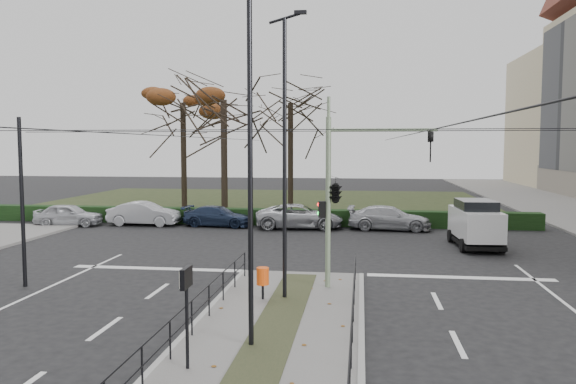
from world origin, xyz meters
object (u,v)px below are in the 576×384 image
object	(u,v)px
parked_car_first	(69,215)
bare_tree_center	(291,111)
info_panel	(186,289)
streetlamp_median_near	(251,165)
parked_car_second	(144,214)
parked_car_fifth	(389,218)
parked_car_third	(218,216)
streetlamp_median_far	(285,155)
parked_car_fourth	(299,216)
rust_tree	(183,103)
traffic_light	(338,189)
litter_bin	(263,277)
white_van	(475,223)
bare_tree_near	(224,109)

from	to	relation	value
parked_car_first	bare_tree_center	xyz separation A→B (m)	(12.40, 12.41, 7.10)
info_panel	streetlamp_median_near	bearing A→B (deg)	54.68
parked_car_second	parked_car_fifth	bearing A→B (deg)	-89.47
parked_car_third	streetlamp_median_far	bearing A→B (deg)	-152.86
parked_car_second	parked_car_fourth	distance (m)	9.82
parked_car_first	rust_tree	world-z (taller)	rust_tree
traffic_light	streetlamp_median_near	distance (m)	6.27
parked_car_second	streetlamp_median_far	bearing A→B (deg)	-144.99
litter_bin	parked_car_fifth	distance (m)	17.05
streetlamp_median_far	parked_car_first	world-z (taller)	streetlamp_median_far
parked_car_first	parked_car_fifth	distance (m)	19.81
parked_car_fourth	traffic_light	bearing A→B (deg)	-174.50
streetlamp_median_far	parked_car_fifth	size ratio (longest dim) A/B	1.84
streetlamp_median_near	parked_car_fifth	world-z (taller)	streetlamp_median_near
parked_car_third	rust_tree	xyz separation A→B (m)	(-5.11, 9.16, 7.70)
traffic_light	parked_car_first	world-z (taller)	traffic_light
info_panel	parked_car_first	xyz separation A→B (m)	(-14.36, 21.15, -1.20)
info_panel	white_van	xyz separation A→B (m)	(9.33, 16.76, -0.68)
litter_bin	white_van	size ratio (longest dim) A/B	0.23
litter_bin	parked_car_first	distance (m)	21.56
rust_tree	parked_car_fifth	bearing A→B (deg)	-30.65
white_van	rust_tree	size ratio (longest dim) A/B	0.41
rust_tree	white_van	bearing A→B (deg)	-36.72
litter_bin	bare_tree_near	world-z (taller)	bare_tree_near
parked_car_first	white_van	distance (m)	24.10
info_panel	rust_tree	distance (m)	33.53
litter_bin	parked_car_first	world-z (taller)	parked_car_first
parked_car_fourth	bare_tree_center	bearing A→B (deg)	4.01
parked_car_fourth	parked_car_second	bearing A→B (deg)	84.18
traffic_light	rust_tree	size ratio (longest dim) A/B	0.54
white_van	parked_car_fifth	size ratio (longest dim) A/B	0.91
parked_car_fifth	parked_car_third	bearing A→B (deg)	93.11
info_panel	parked_car_third	distance (m)	22.75
bare_tree_center	parked_car_fourth	bearing A→B (deg)	-80.14
bare_tree_near	parked_car_first	bearing A→B (deg)	-153.89
info_panel	streetlamp_median_far	size ratio (longest dim) A/B	0.25
white_van	parked_car_second	bearing A→B (deg)	164.69
parked_car_fourth	bare_tree_near	size ratio (longest dim) A/B	0.50
traffic_light	streetlamp_median_near	world-z (taller)	streetlamp_median_near
streetlamp_median_near	bare_tree_center	distance (m)	32.28
info_panel	streetlamp_median_far	world-z (taller)	streetlamp_median_far
traffic_light	litter_bin	world-z (taller)	traffic_light
parked_car_second	bare_tree_near	size ratio (longest dim) A/B	0.42
litter_bin	parked_car_second	world-z (taller)	parked_car_second
streetlamp_median_far	parked_car_third	world-z (taller)	streetlamp_median_far
traffic_light	parked_car_second	xyz separation A→B (m)	(-12.73, 14.48, -2.80)
info_panel	streetlamp_median_near	size ratio (longest dim) A/B	0.26
streetlamp_median_near	rust_tree	distance (m)	32.01
streetlamp_median_far	bare_tree_near	bearing A→B (deg)	109.23
streetlamp_median_near	white_van	bearing A→B (deg)	61.58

